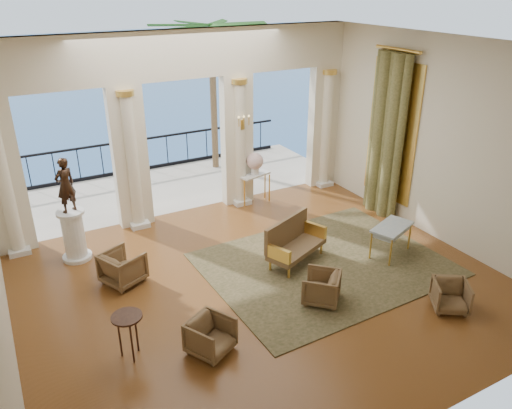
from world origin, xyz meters
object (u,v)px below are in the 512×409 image
settee (293,241)px  console_table (255,179)px  statue (65,185)px  side_table (127,322)px  armchair_a (211,335)px  pedestal (74,236)px  game_table (392,229)px  armchair_c (321,286)px  armchair_b (451,295)px  armchair_d (123,266)px

settee → console_table: settee is taller
statue → side_table: statue is taller
armchair_a → pedestal: pedestal is taller
pedestal → statue: (0.00, 0.00, 1.17)m
game_table → console_table: 4.06m
armchair_c → console_table: (1.10, 4.57, 0.34)m
settee → statue: (-4.02, 2.33, 1.24)m
armchair_c → settee: settee is taller
game_table → armchair_c: bearing=175.4°
pedestal → statue: size_ratio=0.96×
armchair_b → statue: size_ratio=0.53×
statue → console_table: statue is taller
armchair_a → statue: (-1.32, 4.09, 1.38)m
game_table → console_table: size_ratio=1.26×
settee → side_table: 4.07m
armchair_b → game_table: bearing=112.3°
console_table → statue: bearing=174.3°
armchair_a → armchair_b: bearing=-41.8°
armchair_c → statue: 5.49m
armchair_d → armchair_a: bearing=169.4°
game_table → console_table: bearing=86.5°
armchair_b → settee: size_ratio=0.40×
armchair_d → side_table: side_table is taller
armchair_a → console_table: 5.97m
armchair_a → console_table: bearing=26.5°
settee → armchair_b: bearing=-83.4°
armchair_a → side_table: bearing=128.5°
settee → statue: size_ratio=1.34×
side_table → armchair_d: bearing=77.5°
side_table → armchair_b: bearing=-16.0°
armchair_a → armchair_b: 4.41m
game_table → armchair_a: bearing=170.5°
armchair_b → statue: 7.74m
armchair_c → pedestal: (-3.69, 3.82, 0.21)m
armchair_d → statue: size_ratio=0.63×
armchair_b → pedestal: 7.62m
armchair_d → console_table: 4.68m
armchair_b → armchair_d: 6.22m
console_table → side_table: bearing=-151.5°
armchair_a → settee: (2.70, 1.77, 0.14)m
armchair_c → game_table: game_table is taller
armchair_a → settee: size_ratio=0.42×
armchair_c → pedestal: pedestal is taller
pedestal → side_table: 3.59m
armchair_c → side_table: 3.56m
settee → console_table: bearing=53.2°
armchair_b → game_table: (0.42, 2.03, 0.31)m
armchair_d → game_table: (5.39, -1.72, 0.25)m
armchair_b → armchair_c: bearing=179.2°
game_table → statue: bearing=131.4°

